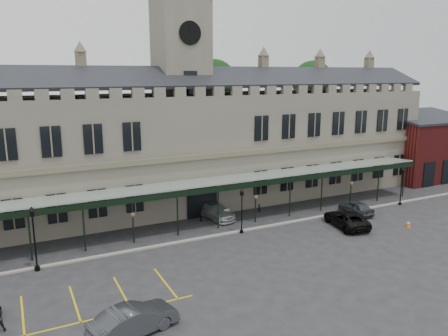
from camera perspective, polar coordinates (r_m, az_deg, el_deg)
name	(u,v)px	position (r m, az deg, el deg)	size (l,w,h in m)	color
ground	(258,257)	(35.24, 4.45, -11.46)	(140.00, 140.00, 0.00)	#262628
station_building	(183,146)	(47.23, -5.38, 2.84)	(60.00, 10.36, 17.30)	#615D51
clock_tower	(181,84)	(46.70, -5.58, 10.93)	(5.60, 5.60, 24.80)	#615D51
canopy	(217,203)	(40.58, -0.92, -4.57)	(50.00, 4.10, 4.30)	#8C9E93
brick_annex	(423,148)	(65.73, 24.58, 2.40)	(12.40, 8.36, 9.23)	#5C1515
kerb	(226,233)	(39.67, 0.33, -8.55)	(60.00, 0.40, 0.12)	gray
parking_markings	(76,307)	(29.81, -18.77, -16.81)	(16.00, 6.00, 0.01)	gold
tree_behind_mid	(214,84)	(58.13, -1.33, 10.94)	(6.00, 6.00, 16.00)	#332314
tree_behind_right	(312,83)	(66.54, 11.47, 10.87)	(6.00, 6.00, 16.00)	#332314
lamp_post_left	(34,233)	(34.58, -23.59, -7.78)	(0.47, 0.47, 4.92)	black
lamp_post_mid	(242,207)	(39.22, 2.34, -5.10)	(0.39, 0.39, 4.15)	black
lamp_post_right	(402,183)	(51.31, 22.20, -1.78)	(0.40, 0.40, 4.23)	black
traffic_cone	(409,224)	(44.73, 22.96, -6.76)	(0.42, 0.42, 0.67)	#FC5A07
sign_board	(227,215)	(43.17, 0.35, -6.11)	(0.65, 0.16, 1.12)	black
bollard_left	(201,217)	(42.84, -3.02, -6.42)	(0.16, 0.16, 0.89)	black
bollard_right	(259,208)	(45.83, 4.61, -5.23)	(0.14, 0.14, 0.81)	black
car_left_b	(134,320)	(25.99, -11.68, -18.88)	(1.76, 5.04, 1.66)	#35383D
car_taxi	(215,211)	(43.67, -1.17, -5.62)	(2.09, 5.13, 1.49)	#9D9FA4
car_van	(346,219)	(42.89, 15.64, -6.44)	(2.46, 5.33, 1.48)	black
car_right_a	(356,207)	(46.96, 16.85, -4.94)	(1.63, 4.06, 1.38)	#35383D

